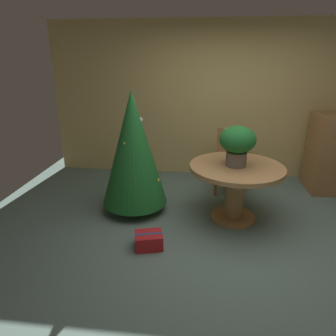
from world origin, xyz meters
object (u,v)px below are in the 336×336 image
Objects in this scene: flower_vase at (237,142)px; holiday_tree at (133,149)px; gift_box_red at (149,240)px; wooden_cabinet at (327,153)px; round_dining_table at (236,180)px; wooden_chair_far at (230,157)px.

holiday_tree is (-1.32, 0.11, -0.16)m from flower_vase.
holiday_tree is at bearing 111.51° from gift_box_red.
flower_vase reaches higher than gift_box_red.
round_dining_table is at bearing -142.58° from wooden_cabinet.
wooden_chair_far is at bearing 88.98° from flower_vase.
wooden_cabinet reaches higher than wooden_chair_far.
flower_vase is 0.30× the size of holiday_tree.
flower_vase reaches higher than wooden_cabinet.
gift_box_red is 3.18m from wooden_cabinet.
gift_box_red is at bearing -68.49° from holiday_tree.
flower_vase is at bearing -4.63° from holiday_tree.
wooden_chair_far is 1.51m from wooden_cabinet.
holiday_tree reaches higher than round_dining_table.
round_dining_table is 0.96m from wooden_chair_far.
flower_vase reaches higher than wooden_chair_far.
round_dining_table is at bearing 8.95° from flower_vase.
wooden_cabinet reaches higher than gift_box_red.
flower_vase reaches higher than round_dining_table.
flower_vase is 1.09m from wooden_chair_far.
gift_box_red is (-0.99, -0.77, -0.46)m from round_dining_table.
holiday_tree is (-1.33, 0.10, 0.34)m from round_dining_table.
round_dining_table is 1.38m from holiday_tree.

